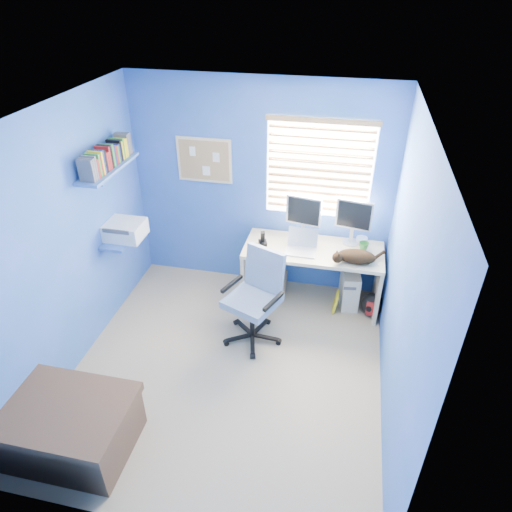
% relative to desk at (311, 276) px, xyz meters
% --- Properties ---
extents(floor, '(3.00, 3.20, 0.00)m').
position_rel_desk_xyz_m(floor, '(-0.68, -1.26, -0.37)').
color(floor, tan).
rests_on(floor, ground).
extents(ceiling, '(3.00, 3.20, 0.00)m').
position_rel_desk_xyz_m(ceiling, '(-0.68, -1.26, 2.13)').
color(ceiling, white).
rests_on(ceiling, wall_back).
extents(wall_back, '(3.00, 0.01, 2.50)m').
position_rel_desk_xyz_m(wall_back, '(-0.68, 0.34, 0.88)').
color(wall_back, '#265FA1').
rests_on(wall_back, ground).
extents(wall_front, '(3.00, 0.01, 2.50)m').
position_rel_desk_xyz_m(wall_front, '(-0.68, -2.86, 0.88)').
color(wall_front, '#265FA1').
rests_on(wall_front, ground).
extents(wall_left, '(0.01, 3.20, 2.50)m').
position_rel_desk_xyz_m(wall_left, '(-2.18, -1.26, 0.88)').
color(wall_left, '#265FA1').
rests_on(wall_left, ground).
extents(wall_right, '(0.01, 3.20, 2.50)m').
position_rel_desk_xyz_m(wall_right, '(0.82, -1.26, 0.88)').
color(wall_right, '#265FA1').
rests_on(wall_right, ground).
extents(desk, '(1.55, 0.65, 0.74)m').
position_rel_desk_xyz_m(desk, '(0.00, 0.00, 0.00)').
color(desk, '#C6B78A').
rests_on(desk, floor).
extents(laptop, '(0.33, 0.27, 0.22)m').
position_rel_desk_xyz_m(laptop, '(-0.13, -0.10, 0.48)').
color(laptop, silver).
rests_on(laptop, desk).
extents(monitor_left, '(0.41, 0.19, 0.54)m').
position_rel_desk_xyz_m(monitor_left, '(-0.15, 0.19, 0.64)').
color(monitor_left, silver).
rests_on(monitor_left, desk).
extents(monitor_right, '(0.41, 0.19, 0.54)m').
position_rel_desk_xyz_m(monitor_right, '(0.40, 0.21, 0.64)').
color(monitor_right, silver).
rests_on(monitor_right, desk).
extents(phone, '(0.12, 0.13, 0.17)m').
position_rel_desk_xyz_m(phone, '(-0.58, -0.03, 0.45)').
color(phone, black).
rests_on(phone, desk).
extents(mug, '(0.10, 0.09, 0.10)m').
position_rel_desk_xyz_m(mug, '(0.54, 0.08, 0.42)').
color(mug, '#2A782A').
rests_on(mug, desk).
extents(cd_spindle, '(0.13, 0.13, 0.07)m').
position_rel_desk_xyz_m(cd_spindle, '(0.52, 0.24, 0.41)').
color(cd_spindle, silver).
rests_on(cd_spindle, desk).
extents(cat, '(0.45, 0.35, 0.14)m').
position_rel_desk_xyz_m(cat, '(0.47, -0.18, 0.44)').
color(cat, black).
rests_on(cat, desk).
extents(tower_pc, '(0.24, 0.46, 0.45)m').
position_rel_desk_xyz_m(tower_pc, '(0.45, 0.08, -0.14)').
color(tower_pc, beige).
rests_on(tower_pc, floor).
extents(drawer_boxes, '(0.35, 0.28, 0.27)m').
position_rel_desk_xyz_m(drawer_boxes, '(-0.49, 0.07, -0.23)').
color(drawer_boxes, tan).
rests_on(drawer_boxes, floor).
extents(yellow_book, '(0.03, 0.17, 0.24)m').
position_rel_desk_xyz_m(yellow_book, '(0.31, -0.12, -0.25)').
color(yellow_book, yellow).
rests_on(yellow_book, floor).
extents(backpack, '(0.30, 0.25, 0.30)m').
position_rel_desk_xyz_m(backpack, '(0.73, -0.12, -0.22)').
color(backpack, black).
rests_on(backpack, floor).
extents(bed_corner, '(1.00, 0.71, 0.48)m').
position_rel_desk_xyz_m(bed_corner, '(-1.72, -2.38, -0.13)').
color(bed_corner, brown).
rests_on(bed_corner, floor).
extents(office_chair, '(0.77, 0.77, 1.02)m').
position_rel_desk_xyz_m(office_chair, '(-0.51, -0.74, 0.01)').
color(office_chair, black).
rests_on(office_chair, floor).
extents(window_blinds, '(1.15, 0.05, 1.10)m').
position_rel_desk_xyz_m(window_blinds, '(-0.03, 0.31, 1.18)').
color(window_blinds, white).
rests_on(window_blinds, ground).
extents(corkboard, '(0.64, 0.02, 0.52)m').
position_rel_desk_xyz_m(corkboard, '(-1.33, 0.33, 1.18)').
color(corkboard, '#C6B78A').
rests_on(corkboard, ground).
extents(wall_shelves, '(0.42, 0.90, 1.05)m').
position_rel_desk_xyz_m(wall_shelves, '(-2.03, -0.51, 1.06)').
color(wall_shelves, '#3C65B1').
rests_on(wall_shelves, ground).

